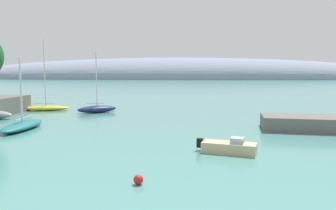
# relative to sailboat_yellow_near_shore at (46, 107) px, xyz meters

# --- Properties ---
(distant_ridge) EXTENTS (345.86, 64.65, 31.17)m
(distant_ridge) POSITION_rel_sailboat_yellow_near_shore_xyz_m (9.61, 196.99, -0.48)
(distant_ridge) COLOR gray
(distant_ridge) RESTS_ON ground
(sailboat_yellow_near_shore) EXTENTS (6.99, 3.04, 10.47)m
(sailboat_yellow_near_shore) POSITION_rel_sailboat_yellow_near_shore_xyz_m (0.00, 0.00, 0.00)
(sailboat_yellow_near_shore) COLOR yellow
(sailboat_yellow_near_shore) RESTS_ON water
(sailboat_teal_mid_mooring) EXTENTS (2.36, 7.46, 7.01)m
(sailboat_teal_mid_mooring) POSITION_rel_sailboat_yellow_near_shore_xyz_m (4.55, -15.40, -0.04)
(sailboat_teal_mid_mooring) COLOR #1E6B70
(sailboat_teal_mid_mooring) RESTS_ON water
(sailboat_navy_end_of_line) EXTENTS (5.69, 4.66, 8.48)m
(sailboat_navy_end_of_line) POSITION_rel_sailboat_yellow_near_shore_xyz_m (8.24, -1.71, 0.08)
(sailboat_navy_end_of_line) COLOR navy
(sailboat_navy_end_of_line) RESTS_ON water
(motorboat_sand_foreground) EXTENTS (4.37, 2.50, 1.16)m
(motorboat_sand_foreground) POSITION_rel_sailboat_yellow_near_shore_xyz_m (24.20, -23.54, -0.06)
(motorboat_sand_foreground) COLOR #C6B284
(motorboat_sand_foreground) RESTS_ON water
(mooring_buoy_red) EXTENTS (0.52, 0.52, 0.52)m
(mooring_buoy_red) POSITION_rel_sailboat_yellow_near_shore_xyz_m (18.74, -30.50, -0.22)
(mooring_buoy_red) COLOR red
(mooring_buoy_red) RESTS_ON water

